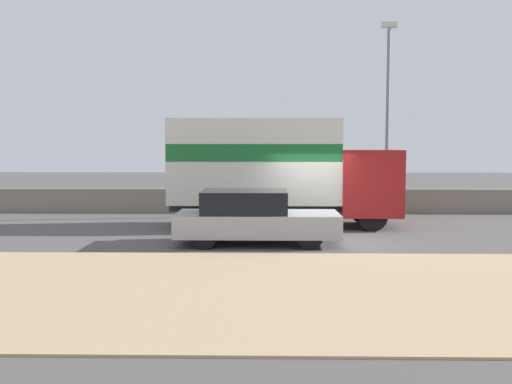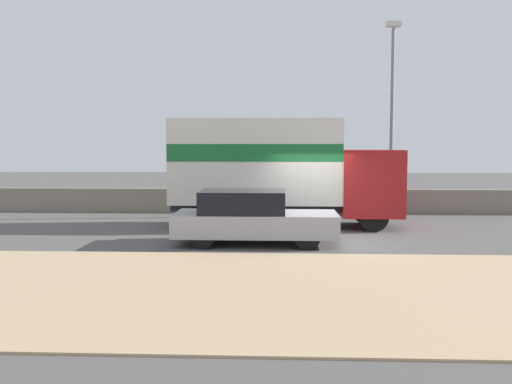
# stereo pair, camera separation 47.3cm
# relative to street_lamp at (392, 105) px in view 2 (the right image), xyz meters

# --- Properties ---
(ground_plane) EXTENTS (80.00, 80.00, 0.00)m
(ground_plane) POSITION_rel_street_lamp_xyz_m (-3.24, -5.83, -4.26)
(ground_plane) COLOR #514F4C
(dirt_shoulder_foreground) EXTENTS (60.00, 6.94, 0.04)m
(dirt_shoulder_foreground) POSITION_rel_street_lamp_xyz_m (-3.24, -11.71, -4.24)
(dirt_shoulder_foreground) COLOR tan
(dirt_shoulder_foreground) RESTS_ON ground_plane
(stone_wall_backdrop) EXTENTS (60.00, 0.35, 0.97)m
(stone_wall_backdrop) POSITION_rel_street_lamp_xyz_m (-3.24, 0.54, -3.77)
(stone_wall_backdrop) COLOR gray
(stone_wall_backdrop) RESTS_ON ground_plane
(street_lamp) EXTENTS (0.56, 0.28, 7.40)m
(street_lamp) POSITION_rel_street_lamp_xyz_m (0.00, 0.00, 0.00)
(street_lamp) COLOR slate
(street_lamp) RESTS_ON ground_plane
(box_truck) EXTENTS (7.52, 2.46, 3.57)m
(box_truck) POSITION_rel_street_lamp_xyz_m (-4.37, -3.28, -2.25)
(box_truck) COLOR maroon
(box_truck) RESTS_ON ground_plane
(car_hatchback) EXTENTS (4.46, 1.84, 1.49)m
(car_hatchback) POSITION_rel_street_lamp_xyz_m (-5.03, -6.72, -3.52)
(car_hatchback) COLOR #9E9EA3
(car_hatchback) RESTS_ON ground_plane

